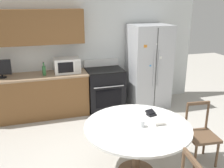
% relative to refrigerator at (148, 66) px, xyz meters
% --- Properties ---
extents(back_wall, '(5.20, 0.44, 2.60)m').
position_rel_refrigerator_xyz_m(back_wall, '(-1.62, 0.39, 0.52)').
color(back_wall, silver).
rests_on(back_wall, ground_plane).
extents(kitchen_counter, '(2.12, 0.64, 0.90)m').
position_rel_refrigerator_xyz_m(kitchen_counter, '(-2.47, 0.09, -0.47)').
color(kitchen_counter, brown).
rests_on(kitchen_counter, ground_plane).
extents(refrigerator, '(0.86, 0.79, 1.85)m').
position_rel_refrigerator_xyz_m(refrigerator, '(0.00, 0.00, 0.00)').
color(refrigerator, '#B2B5BA').
rests_on(refrigerator, ground_plane).
extents(oven_range, '(0.79, 0.68, 1.08)m').
position_rel_refrigerator_xyz_m(oven_range, '(-1.01, 0.06, -0.46)').
color(oven_range, black).
rests_on(oven_range, ground_plane).
extents(microwave, '(0.53, 0.35, 0.31)m').
position_rel_refrigerator_xyz_m(microwave, '(-1.81, 0.11, 0.13)').
color(microwave, white).
rests_on(microwave, kitchen_counter).
extents(countertop_tv, '(0.37, 0.16, 0.36)m').
position_rel_refrigerator_xyz_m(countertop_tv, '(-3.08, 0.10, 0.17)').
color(countertop_tv, black).
rests_on(countertop_tv, kitchen_counter).
extents(counter_bottle, '(0.07, 0.07, 0.27)m').
position_rel_refrigerator_xyz_m(counter_bottle, '(-2.28, 0.03, 0.08)').
color(counter_bottle, '#2D6B38').
rests_on(counter_bottle, kitchen_counter).
extents(dining_table, '(1.43, 1.43, 0.75)m').
position_rel_refrigerator_xyz_m(dining_table, '(-1.18, -2.24, -0.29)').
color(dining_table, white).
rests_on(dining_table, ground_plane).
extents(dining_chair_right, '(0.46, 0.46, 0.90)m').
position_rel_refrigerator_xyz_m(dining_chair_right, '(-0.16, -2.25, -0.49)').
color(dining_chair_right, brown).
rests_on(dining_chair_right, ground_plane).
extents(candle_glass, '(0.08, 0.08, 0.09)m').
position_rel_refrigerator_xyz_m(candle_glass, '(-1.14, -2.29, -0.14)').
color(candle_glass, silver).
rests_on(candle_glass, dining_table).
extents(folded_napkin, '(0.14, 0.06, 0.05)m').
position_rel_refrigerator_xyz_m(folded_napkin, '(-0.89, -2.33, -0.15)').
color(folded_napkin, silver).
rests_on(folded_napkin, dining_table).
extents(wallet, '(0.14, 0.15, 0.07)m').
position_rel_refrigerator_xyz_m(wallet, '(-0.88, -2.00, -0.15)').
color(wallet, black).
rests_on(wallet, dining_table).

